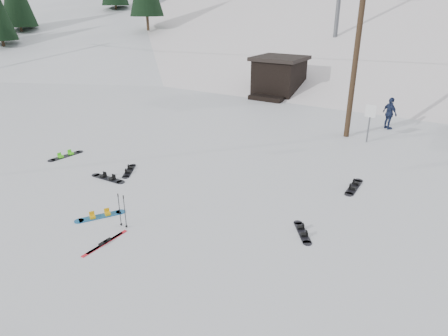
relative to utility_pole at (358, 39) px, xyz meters
The scene contains 17 objects.
ground 14.90m from the utility_pole, 98.13° to the right, with size 200.00×200.00×0.00m, color white.
ski_slope 44.31m from the utility_pole, 92.79° to the left, with size 60.00×75.00×45.00m, color white.
ridge_left 53.35m from the utility_pole, 138.18° to the left, with size 34.00×85.00×38.00m, color white.
treeline_left 44.65m from the utility_pole, 144.16° to the left, with size 20.00×64.00×10.00m, color black, non-canonical shape.
treeline_crest 72.18m from the utility_pole, 91.59° to the left, with size 50.00×6.00×10.00m, color black, non-canonical shape.
utility_pole is the anchor object (origin of this frame).
trail_sign 3.60m from the utility_pole, 21.04° to the right, with size 0.50×0.09×1.85m.
lift_hut 10.40m from the utility_pole, 135.24° to the left, with size 3.40×4.10×2.75m.
hero_snowboard 13.80m from the utility_pole, 108.87° to the right, with size 0.96×1.39×0.11m.
hero_skis 14.36m from the utility_pole, 102.43° to the right, with size 0.12×1.59×0.08m.
ski_poles 13.38m from the utility_pole, 104.25° to the right, with size 0.30×0.08×1.08m.
board_scatter_a 12.74m from the utility_pole, 121.59° to the right, with size 1.63×0.33×0.11m.
board_scatter_b 11.90m from the utility_pole, 123.53° to the right, with size 0.91×1.31×0.10m.
board_scatter_c 14.21m from the utility_pole, 135.75° to the right, with size 0.45×1.67×0.12m.
board_scatter_d 10.97m from the utility_pole, 80.97° to the right, with size 0.91×1.17×0.10m.
board_scatter_f 7.76m from the utility_pole, 71.32° to the right, with size 0.34×1.69×0.12m.
skier_navy 4.79m from the utility_pole, 58.60° to the left, with size 0.99×0.41×1.69m, color #1C2647.
Camera 1 is at (6.94, -5.56, 6.24)m, focal length 32.00 mm.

